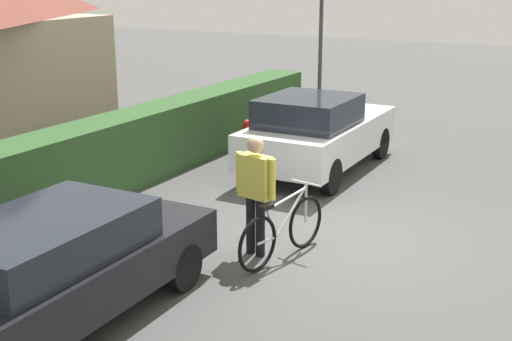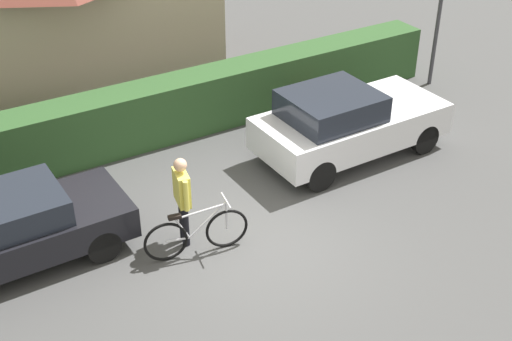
# 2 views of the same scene
# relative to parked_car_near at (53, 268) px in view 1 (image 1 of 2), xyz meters

# --- Properties ---
(ground_plane) EXTENTS (60.00, 60.00, 0.00)m
(ground_plane) POSITION_rel_parked_car_near_xyz_m (3.91, -1.73, -0.70)
(ground_plane) COLOR #484848
(hedge_row) EXTENTS (14.66, 0.90, 1.31)m
(hedge_row) POSITION_rel_parked_car_near_xyz_m (3.91, 2.74, -0.05)
(hedge_row) COLOR #2F5329
(hedge_row) RESTS_ON ground
(parked_car_near) EXTENTS (4.16, 1.67, 1.32)m
(parked_car_near) POSITION_rel_parked_car_near_xyz_m (0.00, 0.00, 0.00)
(parked_car_near) COLOR black
(parked_car_near) RESTS_ON ground
(parked_car_far) EXTENTS (4.09, 1.85, 1.55)m
(parked_car_far) POSITION_rel_parked_car_near_xyz_m (7.10, -0.00, 0.09)
(parked_car_far) COLOR silver
(parked_car_far) RESTS_ON ground
(bicycle) EXTENTS (1.82, 0.55, 0.98)m
(bicycle) POSITION_rel_parked_car_near_xyz_m (2.88, -1.36, -0.29)
(bicycle) COLOR black
(bicycle) RESTS_ON ground
(person_rider) EXTENTS (0.30, 0.67, 1.70)m
(person_rider) POSITION_rel_parked_car_near_xyz_m (2.84, -0.96, 0.29)
(person_rider) COLOR black
(person_rider) RESTS_ON ground
(street_lamp) EXTENTS (0.28, 0.28, 4.71)m
(street_lamp) POSITION_rel_parked_car_near_xyz_m (11.26, 1.78, 2.29)
(street_lamp) COLOR #38383D
(street_lamp) RESTS_ON ground
(fire_hydrant) EXTENTS (0.20, 0.20, 0.81)m
(fire_hydrant) POSITION_rel_parked_car_near_xyz_m (7.36, 1.73, -0.29)
(fire_hydrant) COLOR red
(fire_hydrant) RESTS_ON ground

